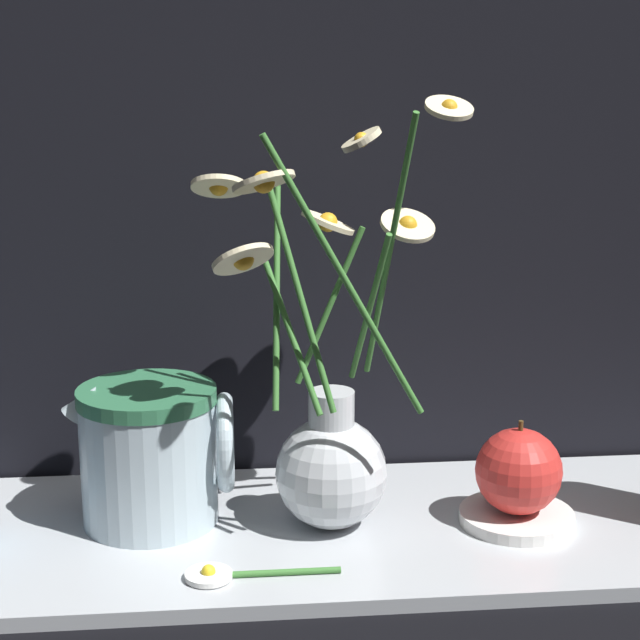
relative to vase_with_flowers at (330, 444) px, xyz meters
name	(u,v)px	position (x,y,z in m)	size (l,w,h in m)	color
ground_plane	(315,538)	(-0.01, 0.00, -0.08)	(6.00, 6.00, 0.00)	black
shelf	(315,532)	(-0.01, 0.00, -0.08)	(0.78, 0.26, 0.01)	#B2B7BC
vase_with_flowers	(330,444)	(0.00, 0.00, 0.00)	(0.23, 0.21, 0.35)	silver
ceramic_pitcher	(152,448)	(-0.15, 0.03, -0.01)	(0.14, 0.12, 0.13)	silver
saucer_plate	(516,517)	(0.16, -0.01, -0.07)	(0.10, 0.10, 0.01)	white
orange_fruit	(519,471)	(0.16, -0.01, -0.03)	(0.07, 0.07, 0.08)	red
loose_daisy	(227,574)	(-0.09, -0.08, -0.07)	(0.12, 0.04, 0.01)	#3D7A33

